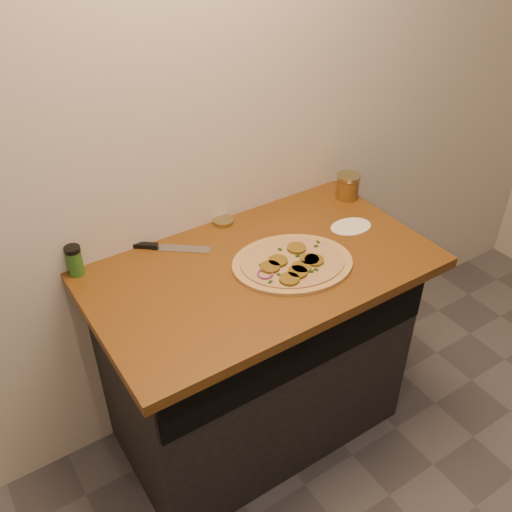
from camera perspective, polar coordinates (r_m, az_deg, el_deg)
cabinet at (r=2.31m, az=0.03°, el=-9.85°), size 1.10×0.60×0.86m
countertop at (r=1.99m, az=0.51°, el=-1.29°), size 1.20×0.70×0.04m
pizza at (r=1.97m, az=3.68°, el=-0.70°), size 0.53×0.53×0.03m
chefs_knife at (r=2.08m, az=-9.50°, el=0.89°), size 0.26×0.21×0.02m
mason_jar_lid at (r=2.19m, az=-3.30°, el=3.50°), size 0.08×0.08×0.02m
salsa_jar at (r=2.36m, az=9.15°, el=6.91°), size 0.09×0.09×0.10m
spice_shaker at (r=1.99m, az=-17.68°, el=-0.43°), size 0.05×0.05×0.11m
flour_spill at (r=2.20m, az=9.46°, el=2.94°), size 0.19×0.19×0.00m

